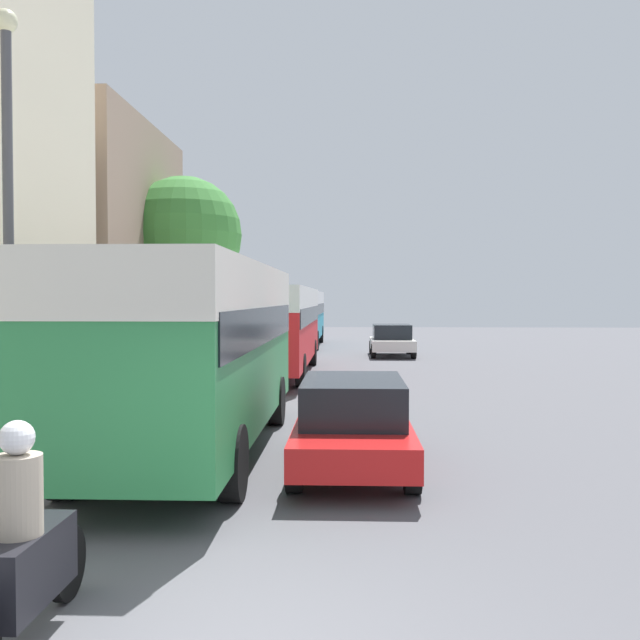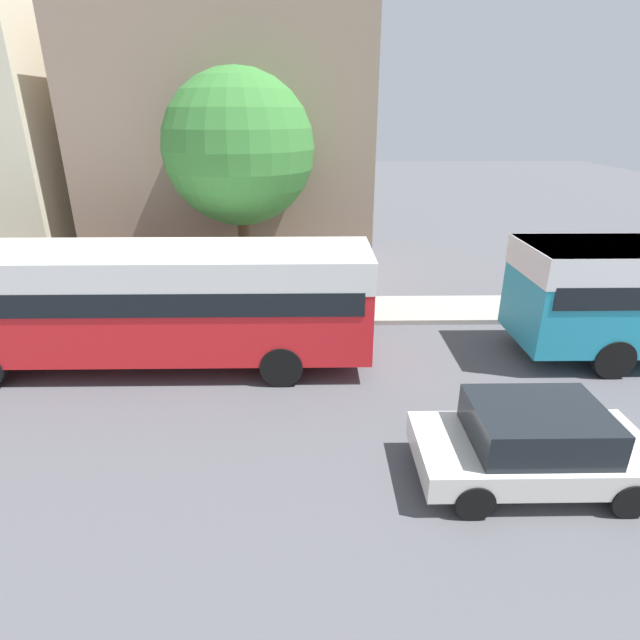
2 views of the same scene
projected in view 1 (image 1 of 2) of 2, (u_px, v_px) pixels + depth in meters
building_far_terrace at (59, 248)px, 26.11m from camera, size 6.95×9.63×8.98m
bus_lead at (194, 332)px, 12.00m from camera, size 2.50×9.08×3.20m
bus_following at (274, 318)px, 24.51m from camera, size 2.60×11.20×3.00m
bus_third_in_line at (297, 311)px, 39.12m from camera, size 2.60×10.36×3.01m
motorcycle_behind_lead at (22, 557)px, 5.36m from camera, size 0.39×2.24×1.73m
car_crossing at (392, 340)px, 32.30m from camera, size 1.96×3.98×1.45m
car_far_curb at (353, 422)px, 10.94m from camera, size 1.81×4.36×1.40m
pedestrian_near_curb at (154, 349)px, 22.23m from camera, size 0.36×0.36×1.77m
street_tree at (184, 235)px, 26.66m from camera, size 4.34×4.34×7.05m
lamp_post at (8, 197)px, 11.10m from camera, size 0.36×0.36×6.96m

